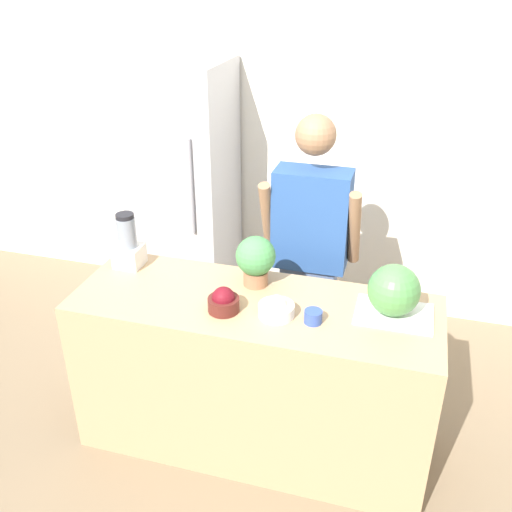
{
  "coord_description": "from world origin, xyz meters",
  "views": [
    {
      "loc": [
        0.69,
        -2.04,
        2.51
      ],
      "look_at": [
        0.0,
        0.37,
        1.19
      ],
      "focal_mm": 40.0,
      "sensor_mm": 36.0,
      "label": 1
    }
  ],
  "objects_px": {
    "bowl_cream": "(276,308)",
    "blender": "(128,245)",
    "bowl_cherries": "(224,301)",
    "bowl_small_blue": "(313,317)",
    "refrigerator": "(185,193)",
    "potted_plant": "(256,259)",
    "person": "(310,255)",
    "watermelon": "(394,290)"
  },
  "relations": [
    {
      "from": "bowl_cream",
      "to": "blender",
      "type": "xyz_separation_m",
      "value": [
        -0.93,
        0.27,
        0.09
      ]
    },
    {
      "from": "bowl_cream",
      "to": "blender",
      "type": "distance_m",
      "value": 0.98
    },
    {
      "from": "bowl_cherries",
      "to": "bowl_small_blue",
      "type": "distance_m",
      "value": 0.45
    },
    {
      "from": "refrigerator",
      "to": "blender",
      "type": "relative_size",
      "value": 5.95
    },
    {
      "from": "potted_plant",
      "to": "blender",
      "type": "bearing_deg",
      "value": 179.34
    },
    {
      "from": "blender",
      "to": "person",
      "type": "bearing_deg",
      "value": 25.93
    },
    {
      "from": "person",
      "to": "blender",
      "type": "bearing_deg",
      "value": -154.07
    },
    {
      "from": "refrigerator",
      "to": "bowl_small_blue",
      "type": "distance_m",
      "value": 1.86
    },
    {
      "from": "bowl_small_blue",
      "to": "blender",
      "type": "bearing_deg",
      "value": 165.95
    },
    {
      "from": "blender",
      "to": "watermelon",
      "type": "bearing_deg",
      "value": -4.22
    },
    {
      "from": "person",
      "to": "bowl_small_blue",
      "type": "distance_m",
      "value": 0.76
    },
    {
      "from": "bowl_cherries",
      "to": "bowl_cream",
      "type": "distance_m",
      "value": 0.27
    },
    {
      "from": "potted_plant",
      "to": "bowl_cream",
      "type": "bearing_deg",
      "value": -55.53
    },
    {
      "from": "bowl_cherries",
      "to": "watermelon",
      "type": "bearing_deg",
      "value": 13.33
    },
    {
      "from": "watermelon",
      "to": "bowl_cherries",
      "type": "bearing_deg",
      "value": -166.67
    },
    {
      "from": "watermelon",
      "to": "bowl_cream",
      "type": "distance_m",
      "value": 0.58
    },
    {
      "from": "bowl_cherries",
      "to": "blender",
      "type": "relative_size",
      "value": 0.5
    },
    {
      "from": "watermelon",
      "to": "potted_plant",
      "type": "relative_size",
      "value": 0.92
    },
    {
      "from": "refrigerator",
      "to": "person",
      "type": "distance_m",
      "value": 1.25
    },
    {
      "from": "refrigerator",
      "to": "bowl_small_blue",
      "type": "xyz_separation_m",
      "value": [
        1.24,
        -1.38,
        0.02
      ]
    },
    {
      "from": "blender",
      "to": "potted_plant",
      "type": "distance_m",
      "value": 0.75
    },
    {
      "from": "refrigerator",
      "to": "bowl_small_blue",
      "type": "height_order",
      "value": "refrigerator"
    },
    {
      "from": "person",
      "to": "bowl_cream",
      "type": "distance_m",
      "value": 0.74
    },
    {
      "from": "bowl_cherries",
      "to": "person",
      "type": "bearing_deg",
      "value": 69.46
    },
    {
      "from": "bowl_cream",
      "to": "bowl_small_blue",
      "type": "relative_size",
      "value": 2.02
    },
    {
      "from": "person",
      "to": "blender",
      "type": "relative_size",
      "value": 5.52
    },
    {
      "from": "bowl_cream",
      "to": "bowl_small_blue",
      "type": "bearing_deg",
      "value": -2.14
    },
    {
      "from": "bowl_cream",
      "to": "bowl_cherries",
      "type": "bearing_deg",
      "value": -174.1
    },
    {
      "from": "bowl_cherries",
      "to": "blender",
      "type": "height_order",
      "value": "blender"
    },
    {
      "from": "watermelon",
      "to": "blender",
      "type": "bearing_deg",
      "value": 175.78
    },
    {
      "from": "watermelon",
      "to": "potted_plant",
      "type": "height_order",
      "value": "potted_plant"
    },
    {
      "from": "bowl_cream",
      "to": "potted_plant",
      "type": "relative_size",
      "value": 0.64
    },
    {
      "from": "watermelon",
      "to": "blender",
      "type": "xyz_separation_m",
      "value": [
        -1.48,
        0.11,
        -0.01
      ]
    },
    {
      "from": "watermelon",
      "to": "bowl_small_blue",
      "type": "bearing_deg",
      "value": -154.48
    },
    {
      "from": "refrigerator",
      "to": "watermelon",
      "type": "bearing_deg",
      "value": -37.3
    },
    {
      "from": "refrigerator",
      "to": "bowl_cream",
      "type": "relative_size",
      "value": 10.64
    },
    {
      "from": "bowl_small_blue",
      "to": "potted_plant",
      "type": "bearing_deg",
      "value": 143.5
    },
    {
      "from": "bowl_cream",
      "to": "potted_plant",
      "type": "distance_m",
      "value": 0.34
    },
    {
      "from": "refrigerator",
      "to": "potted_plant",
      "type": "height_order",
      "value": "refrigerator"
    },
    {
      "from": "bowl_cream",
      "to": "watermelon",
      "type": "bearing_deg",
      "value": 16.8
    },
    {
      "from": "bowl_small_blue",
      "to": "blender",
      "type": "distance_m",
      "value": 1.16
    },
    {
      "from": "watermelon",
      "to": "bowl_cream",
      "type": "bearing_deg",
      "value": -163.2
    }
  ]
}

